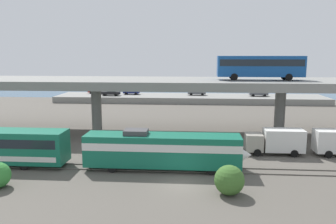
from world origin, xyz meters
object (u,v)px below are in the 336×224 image
at_px(train_locomotive, 170,149).
at_px(service_truck_east, 276,141).
at_px(parked_car_2, 131,91).
at_px(parked_car_3, 111,93).
at_px(transit_bus_on_overpass, 260,65).
at_px(parked_car_4, 259,93).
at_px(parked_car_0, 97,91).
at_px(parked_car_1, 197,92).

height_order(train_locomotive, service_truck_east, train_locomotive).
relative_size(parked_car_2, parked_car_3, 0.90).
distance_m(transit_bus_on_overpass, service_truck_east, 12.51).
height_order(transit_bus_on_overpass, service_truck_east, transit_bus_on_overpass).
relative_size(parked_car_3, parked_car_4, 1.02).
bearing_deg(parked_car_0, train_locomotive, 113.42).
distance_m(parked_car_3, parked_car_4, 36.78).
distance_m(service_truck_east, parked_car_0, 58.93).
xyz_separation_m(train_locomotive, parked_car_4, (18.36, 50.86, 0.08)).
distance_m(parked_car_2, parked_car_3, 5.53).
relative_size(train_locomotive, parked_car_4, 3.80).
height_order(train_locomotive, transit_bus_on_overpass, transit_bus_on_overpass).
xyz_separation_m(parked_car_2, parked_car_4, (32.15, -1.35, 0.00)).
bearing_deg(parked_car_1, parked_car_0, -3.84).
distance_m(train_locomotive, service_truck_east, 13.78).
bearing_deg(parked_car_3, parked_car_0, -42.40).
bearing_deg(train_locomotive, parked_car_2, 104.79).
bearing_deg(parked_car_4, parked_car_3, 2.68).
height_order(service_truck_east, parked_car_1, service_truck_east).
relative_size(parked_car_1, parked_car_2, 1.10).
bearing_deg(parked_car_1, parked_car_4, 176.59).
bearing_deg(parked_car_1, service_truck_east, 101.28).
height_order(train_locomotive, parked_car_0, train_locomotive).
distance_m(transit_bus_on_overpass, parked_car_2, 45.37).
relative_size(train_locomotive, parked_car_0, 3.78).
distance_m(parked_car_1, parked_car_2, 16.93).
height_order(service_truck_east, parked_car_3, service_truck_east).
height_order(service_truck_east, parked_car_2, service_truck_east).
height_order(train_locomotive, parked_car_3, train_locomotive).
bearing_deg(parked_car_3, parked_car_1, -173.04).
bearing_deg(service_truck_east, train_locomotive, 27.76).
height_order(train_locomotive, parked_car_4, train_locomotive).
height_order(parked_car_0, parked_car_3, same).
relative_size(transit_bus_on_overpass, parked_car_3, 2.63).
xyz_separation_m(train_locomotive, parked_car_1, (3.14, 51.77, 0.08)).
bearing_deg(parked_car_2, service_truck_east, -60.44).
bearing_deg(parked_car_0, parked_car_3, 137.60).
xyz_separation_m(service_truck_east, parked_car_0, (-35.38, 47.12, 0.63)).
distance_m(parked_car_0, parked_car_3, 6.52).
distance_m(train_locomotive, parked_car_0, 58.34).
xyz_separation_m(service_truck_east, parked_car_2, (-25.97, 45.79, 0.63)).
xyz_separation_m(transit_bus_on_overpass, parked_car_3, (-30.07, 33.63, -7.95)).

